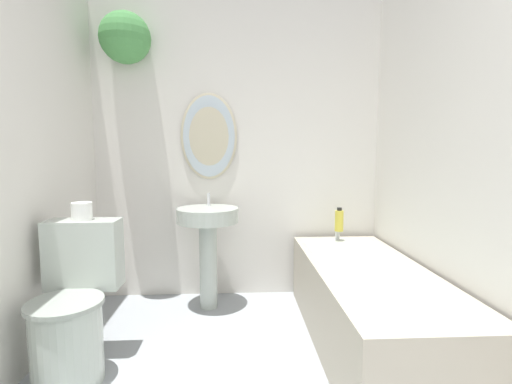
{
  "coord_description": "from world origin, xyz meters",
  "views": [
    {
      "loc": [
        -0.01,
        -0.17,
        1.19
      ],
      "look_at": [
        0.09,
        1.77,
        0.98
      ],
      "focal_mm": 26.0,
      "sensor_mm": 36.0,
      "label": 1
    }
  ],
  "objects_px": {
    "toilet": "(73,310)",
    "pedestal_sink": "(208,232)",
    "shampoo_bottle": "(339,220)",
    "bathtub": "(369,305)",
    "toilet_paper_roll": "(82,211)"
  },
  "relations": [
    {
      "from": "toilet",
      "to": "shampoo_bottle",
      "type": "relative_size",
      "value": 4.32
    },
    {
      "from": "shampoo_bottle",
      "to": "pedestal_sink",
      "type": "bearing_deg",
      "value": -176.18
    },
    {
      "from": "pedestal_sink",
      "to": "shampoo_bottle",
      "type": "bearing_deg",
      "value": 3.82
    },
    {
      "from": "pedestal_sink",
      "to": "bathtub",
      "type": "xyz_separation_m",
      "value": [
        1.03,
        -0.62,
        -0.33
      ]
    },
    {
      "from": "bathtub",
      "to": "shampoo_bottle",
      "type": "bearing_deg",
      "value": 90.24
    },
    {
      "from": "toilet",
      "to": "pedestal_sink",
      "type": "xyz_separation_m",
      "value": [
        0.65,
        0.82,
        0.23
      ]
    },
    {
      "from": "pedestal_sink",
      "to": "shampoo_bottle",
      "type": "height_order",
      "value": "pedestal_sink"
    },
    {
      "from": "pedestal_sink",
      "to": "bathtub",
      "type": "height_order",
      "value": "pedestal_sink"
    },
    {
      "from": "shampoo_bottle",
      "to": "bathtub",
      "type": "bearing_deg",
      "value": -89.76
    },
    {
      "from": "pedestal_sink",
      "to": "shampoo_bottle",
      "type": "distance_m",
      "value": 1.03
    },
    {
      "from": "bathtub",
      "to": "toilet",
      "type": "bearing_deg",
      "value": -173.19
    },
    {
      "from": "toilet",
      "to": "pedestal_sink",
      "type": "height_order",
      "value": "pedestal_sink"
    },
    {
      "from": "pedestal_sink",
      "to": "toilet_paper_roll",
      "type": "height_order",
      "value": "toilet_paper_roll"
    },
    {
      "from": "shampoo_bottle",
      "to": "toilet_paper_roll",
      "type": "height_order",
      "value": "toilet_paper_roll"
    },
    {
      "from": "toilet",
      "to": "bathtub",
      "type": "relative_size",
      "value": 0.48
    }
  ]
}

